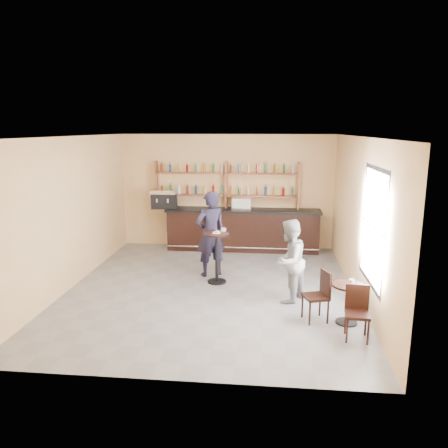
# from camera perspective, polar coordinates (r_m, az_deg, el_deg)

# --- Properties ---
(floor) EXTENTS (7.00, 7.00, 0.00)m
(floor) POSITION_cam_1_polar(r_m,az_deg,el_deg) (9.45, -1.72, -8.45)
(floor) COLOR slate
(floor) RESTS_ON ground
(ceiling) EXTENTS (7.00, 7.00, 0.00)m
(ceiling) POSITION_cam_1_polar(r_m,az_deg,el_deg) (8.83, -1.86, 11.35)
(ceiling) COLOR white
(ceiling) RESTS_ON wall_back
(wall_back) EXTENTS (7.00, 0.00, 7.00)m
(wall_back) POSITION_cam_1_polar(r_m,az_deg,el_deg) (12.43, 0.35, 4.27)
(wall_back) COLOR #F7C88C
(wall_back) RESTS_ON floor
(wall_front) EXTENTS (7.00, 0.00, 7.00)m
(wall_front) POSITION_cam_1_polar(r_m,az_deg,el_deg) (5.66, -6.48, -5.85)
(wall_front) COLOR #F7C88C
(wall_front) RESTS_ON floor
(wall_left) EXTENTS (0.00, 7.00, 7.00)m
(wall_left) POSITION_cam_1_polar(r_m,az_deg,el_deg) (9.85, -19.36, 1.40)
(wall_left) COLOR #F7C88C
(wall_left) RESTS_ON floor
(wall_right) EXTENTS (0.00, 7.00, 7.00)m
(wall_right) POSITION_cam_1_polar(r_m,az_deg,el_deg) (9.11, 17.27, 0.68)
(wall_right) COLOR #F7C88C
(wall_right) RESTS_ON floor
(window_pane) EXTENTS (0.00, 2.00, 2.00)m
(window_pane) POSITION_cam_1_polar(r_m,az_deg,el_deg) (7.94, 18.93, -0.37)
(window_pane) COLOR white
(window_pane) RESTS_ON wall_right
(window_frame) EXTENTS (0.04, 1.70, 2.10)m
(window_frame) POSITION_cam_1_polar(r_m,az_deg,el_deg) (7.94, 18.89, -0.37)
(window_frame) COLOR black
(window_frame) RESTS_ON wall_right
(shelf_unit) EXTENTS (4.00, 0.26, 1.40)m
(shelf_unit) POSITION_cam_1_polar(r_m,az_deg,el_deg) (12.27, 0.29, 5.16)
(shelf_unit) COLOR brown
(shelf_unit) RESTS_ON wall_back
(liquor_bottles) EXTENTS (3.68, 0.10, 1.00)m
(liquor_bottles) POSITION_cam_1_polar(r_m,az_deg,el_deg) (12.25, 0.29, 5.94)
(liquor_bottles) COLOR #8C5919
(liquor_bottles) RESTS_ON shelf_unit
(bar_counter) EXTENTS (4.28, 0.84, 1.16)m
(bar_counter) POSITION_cam_1_polar(r_m,az_deg,el_deg) (12.24, 2.47, -0.73)
(bar_counter) COLOR black
(bar_counter) RESTS_ON floor
(espresso_machine) EXTENTS (0.79, 0.58, 0.51)m
(espresso_machine) POSITION_cam_1_polar(r_m,az_deg,el_deg) (12.40, -7.80, 3.27)
(espresso_machine) COLOR black
(espresso_machine) RESTS_ON bar_counter
(pastry_case) EXTENTS (0.57, 0.47, 0.32)m
(pastry_case) POSITION_cam_1_polar(r_m,az_deg,el_deg) (12.10, 2.30, 2.68)
(pastry_case) COLOR silver
(pastry_case) RESTS_ON bar_counter
(pedestal_table) EXTENTS (0.66, 0.66, 1.13)m
(pedestal_table) POSITION_cam_1_polar(r_m,az_deg,el_deg) (9.65, -0.95, -4.44)
(pedestal_table) COLOR black
(pedestal_table) RESTS_ON floor
(napkin) EXTENTS (0.19, 0.19, 0.00)m
(napkin) POSITION_cam_1_polar(r_m,az_deg,el_deg) (9.50, -0.97, -1.16)
(napkin) COLOR white
(napkin) RESTS_ON pedestal_table
(donut) EXTENTS (0.13, 0.13, 0.04)m
(donut) POSITION_cam_1_polar(r_m,az_deg,el_deg) (9.48, -0.91, -1.05)
(donut) COLOR #E68954
(donut) RESTS_ON napkin
(cup_pedestal) EXTENTS (0.15, 0.15, 0.09)m
(cup_pedestal) POSITION_cam_1_polar(r_m,az_deg,el_deg) (9.57, -0.06, -0.78)
(cup_pedestal) COLOR white
(cup_pedestal) RESTS_ON pedestal_table
(man_main) EXTENTS (0.86, 0.78, 1.98)m
(man_main) POSITION_cam_1_polar(r_m,az_deg,el_deg) (10.01, -1.78, -1.31)
(man_main) COLOR black
(man_main) RESTS_ON floor
(cafe_table) EXTENTS (0.64, 0.64, 0.72)m
(cafe_table) POSITION_cam_1_polar(r_m,az_deg,el_deg) (8.05, 15.83, -10.00)
(cafe_table) COLOR black
(cafe_table) RESTS_ON floor
(cup_cafe) EXTENTS (0.11, 0.11, 0.09)m
(cup_cafe) POSITION_cam_1_polar(r_m,az_deg,el_deg) (7.92, 16.36, -7.27)
(cup_cafe) COLOR white
(cup_cafe) RESTS_ON cafe_table
(chair_west) EXTENTS (0.50, 0.50, 0.92)m
(chair_west) POSITION_cam_1_polar(r_m,az_deg,el_deg) (7.98, 11.87, -9.20)
(chair_west) COLOR black
(chair_west) RESTS_ON floor
(chair_south) EXTENTS (0.41, 0.41, 0.88)m
(chair_south) POSITION_cam_1_polar(r_m,az_deg,el_deg) (7.49, 17.03, -11.16)
(chair_south) COLOR black
(chair_south) RESTS_ON floor
(patron_second) EXTENTS (0.94, 1.01, 1.65)m
(patron_second) POSITION_cam_1_polar(r_m,az_deg,el_deg) (8.64, 8.49, -4.81)
(patron_second) COLOR gray
(patron_second) RESTS_ON floor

